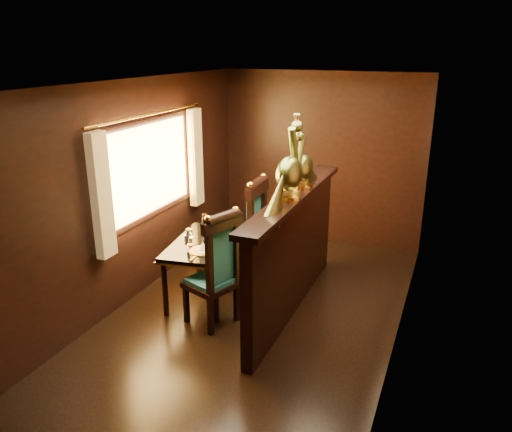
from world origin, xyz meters
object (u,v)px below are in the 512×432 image
object	(u,v)px
chair_right	(251,232)
peacock_right	(303,156)
chair_left	(218,267)
peacock_left	(289,158)
dining_table	(205,247)

from	to	relation	value
chair_right	peacock_right	xyz separation A→B (m)	(0.63, -0.03, 0.97)
chair_left	chair_right	bearing A→B (deg)	111.79
peacock_left	dining_table	bearing A→B (deg)	175.07
dining_table	chair_left	distance (m)	0.67
peacock_left	peacock_right	bearing A→B (deg)	90.00
peacock_right	chair_left	bearing A→B (deg)	-123.89
dining_table	peacock_left	distance (m)	1.54
chair_right	peacock_right	size ratio (longest dim) A/B	2.02
chair_left	peacock_left	xyz separation A→B (m)	(0.60, 0.43, 1.10)
dining_table	peacock_left	xyz separation A→B (m)	(1.03, -0.09, 1.14)
dining_table	peacock_left	size ratio (longest dim) A/B	1.54
chair_left	peacock_left	bearing A→B (deg)	55.31
dining_table	chair_right	world-z (taller)	chair_right
chair_left	peacock_right	size ratio (longest dim) A/B	1.87
chair_right	peacock_left	bearing A→B (deg)	-39.13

